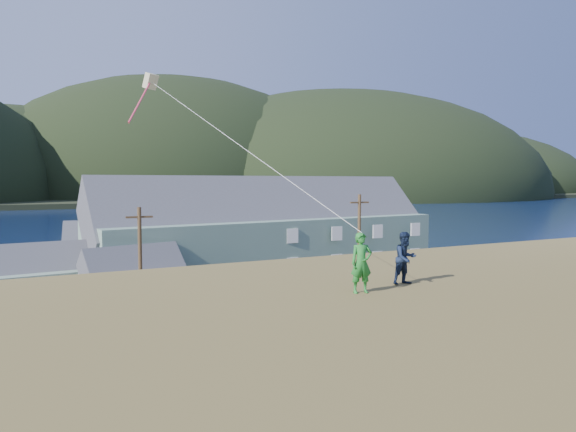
# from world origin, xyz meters

# --- Properties ---
(ground) EXTENTS (900.00, 900.00, 0.00)m
(ground) POSITION_xyz_m (0.00, 0.00, 0.00)
(ground) COLOR #0A1638
(ground) RESTS_ON ground
(grass_strip) EXTENTS (110.00, 8.00, 0.10)m
(grass_strip) POSITION_xyz_m (0.00, -2.00, 0.05)
(grass_strip) COLOR #4C3D19
(grass_strip) RESTS_ON ground
(waterfront_lot) EXTENTS (72.00, 36.00, 0.12)m
(waterfront_lot) POSITION_xyz_m (0.00, 17.00, 0.06)
(waterfront_lot) COLOR #28282B
(waterfront_lot) RESTS_ON ground
(wharf) EXTENTS (26.00, 14.00, 0.90)m
(wharf) POSITION_xyz_m (-6.00, 40.00, 0.45)
(wharf) COLOR gray
(wharf) RESTS_ON ground
(far_shore) EXTENTS (900.00, 320.00, 2.00)m
(far_shore) POSITION_xyz_m (0.00, 330.00, 1.00)
(far_shore) COLOR black
(far_shore) RESTS_ON ground
(far_hills) EXTENTS (760.00, 265.00, 143.00)m
(far_hills) POSITION_xyz_m (35.59, 279.38, 2.00)
(far_hills) COLOR black
(far_hills) RESTS_ON ground
(lodge) EXTENTS (37.59, 13.97, 12.92)m
(lodge) POSITION_xyz_m (14.09, 18.98, 4.96)
(lodge) COLOR slate
(lodge) RESTS_ON waterfront_lot
(shed_palegreen_near) EXTENTS (9.02, 6.15, 6.18)m
(shed_palegreen_near) POSITION_xyz_m (-7.97, 15.76, 2.34)
(shed_palegreen_near) COLOR gray
(shed_palegreen_near) RESTS_ON waterfront_lot
(shed_white) EXTENTS (8.65, 6.70, 6.13)m
(shed_white) POSITION_xyz_m (-1.11, 10.87, 2.37)
(shed_white) COLOR silver
(shed_white) RESTS_ON waterfront_lot
(shed_palegreen_far) EXTENTS (11.56, 7.58, 7.28)m
(shed_palegreen_far) POSITION_xyz_m (-0.28, 26.72, 2.78)
(shed_palegreen_far) COLOR slate
(shed_palegreen_far) RESTS_ON waterfront_lot
(utility_poles) EXTENTS (32.75, 0.24, 9.09)m
(utility_poles) POSITION_xyz_m (-2.24, 1.50, 4.47)
(utility_poles) COLOR #47331E
(utility_poles) RESTS_ON waterfront_lot
(parked_cars) EXTENTS (21.30, 13.06, 1.58)m
(parked_cars) POSITION_xyz_m (-8.06, 22.12, 0.87)
(parked_cars) COLOR white
(parked_cars) RESTS_ON waterfront_lot
(kite_flyer_green) EXTENTS (0.66, 0.50, 1.62)m
(kite_flyer_green) POSITION_xyz_m (-0.14, -18.82, 8.01)
(kite_flyer_green) COLOR #217929
(kite_flyer_green) RESTS_ON hillside
(kite_flyer_navy) EXTENTS (0.76, 0.60, 1.53)m
(kite_flyer_navy) POSITION_xyz_m (1.66, -18.42, 7.96)
(kite_flyer_navy) COLOR #141F39
(kite_flyer_navy) RESTS_ON hillside
(kite_rig) EXTENTS (2.58, 4.28, 10.16)m
(kite_rig) POSITION_xyz_m (-4.05, -11.20, 13.60)
(kite_rig) COLOR beige
(kite_rig) RESTS_ON ground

